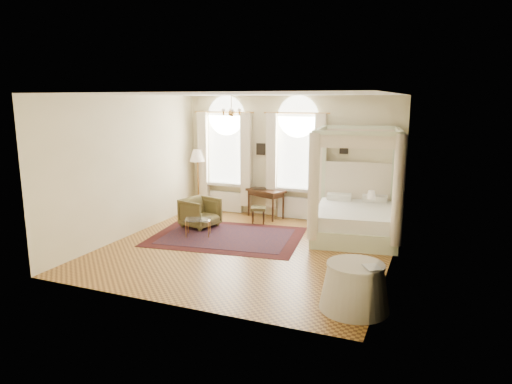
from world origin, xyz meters
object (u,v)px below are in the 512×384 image
Objects in this scene: nightstand at (375,217)px; writing_desk at (266,194)px; armchair at (200,213)px; side_table at (355,287)px; floor_lamp at (198,159)px; stool at (258,210)px; canopy_bed at (355,213)px; coffee_table at (198,221)px.

writing_desk reaches higher than nightstand.
armchair is at bearing -160.18° from nightstand.
armchair is at bearing 144.64° from side_table.
stool is at bearing -16.96° from floor_lamp.
writing_desk is at bearing 0.00° from floor_lamp.
side_table reaches higher than nightstand.
side_table is (0.68, -3.77, -0.22)m from canopy_bed.
floor_lamp is at bearing 179.29° from nightstand.
stool reaches higher than coffee_table.
canopy_bed is 1.00m from nightstand.
stool is at bearing 128.58° from side_table.
coffee_table is at bearing -119.16° from stool.
stool is (-2.90, -0.59, 0.05)m from nightstand.
writing_desk is at bearing 69.34° from coffee_table.
floor_lamp is at bearing 168.44° from canopy_bed.
canopy_bed reaches higher than coffee_table.
nightstand is 1.29× the size of stool.
canopy_bed is at bearing 20.48° from coffee_table.
side_table reaches higher than stool.
stool is 0.58× the size of armchair.
canopy_bed reaches higher than side_table.
nightstand is 0.57× the size of side_table.
stool is 5.22m from side_table.
writing_desk is at bearing 159.75° from canopy_bed.
floor_lamp reaches higher than armchair.
writing_desk is (-2.95, 0.06, 0.36)m from nightstand.
canopy_bed is 4.91m from floor_lamp.
nightstand is (0.33, 0.90, -0.27)m from canopy_bed.
floor_lamp is (-5.05, 0.06, 1.22)m from nightstand.
nightstand is 0.53× the size of writing_desk.
stool is at bearing 60.84° from coffee_table.
side_table is (3.30, -4.73, -0.31)m from writing_desk.
stool is at bearing -86.23° from writing_desk.
side_table reaches higher than coffee_table.
stool is (0.04, -0.65, -0.31)m from writing_desk.
nightstand is 0.85× the size of coffee_table.
writing_desk is 5.78m from side_table.
floor_lamp is at bearing 138.77° from side_table.
coffee_table is 2.83m from floor_lamp.
coffee_table is at bearing -61.02° from floor_lamp.
canopy_bed is at bearing -110.03° from nightstand.
armchair is at bearing -59.39° from floor_lamp.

